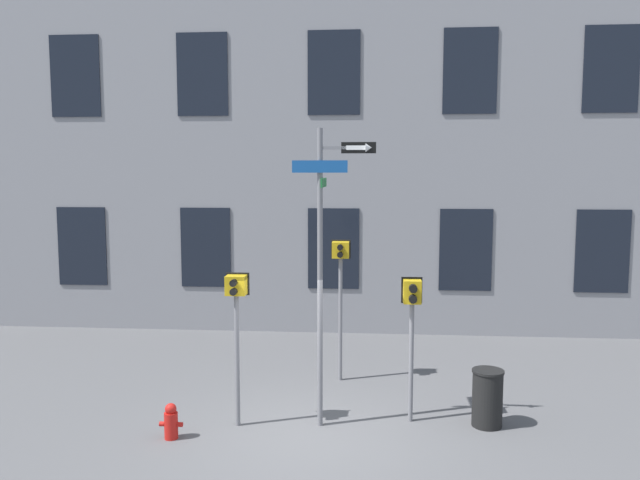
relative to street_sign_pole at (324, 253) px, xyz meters
name	(u,v)px	position (x,y,z in m)	size (l,w,h in m)	color
ground_plane	(309,437)	(-0.21, -0.47, -2.94)	(60.00, 60.00, 0.00)	#515154
building_facade	(335,75)	(-0.21, 6.45, 3.86)	(24.00, 0.63, 13.60)	gray
street_sign_pole	(324,253)	(0.00, 0.00, 0.00)	(1.35, 1.02, 4.97)	slate
pedestrian_signal_left	(236,308)	(-1.45, -0.11, -0.92)	(0.39, 0.40, 2.59)	slate
pedestrian_signal_right	(412,310)	(1.47, 0.31, -1.00)	(0.36, 0.40, 2.49)	slate
pedestrian_signal_across	(341,272)	(0.16, 2.35, -0.69)	(0.40, 0.40, 2.90)	slate
fire_hydrant	(171,422)	(-2.41, -0.72, -2.66)	(0.38, 0.22, 0.58)	red
trash_bin	(487,398)	(2.74, 0.21, -2.45)	(0.53, 0.53, 0.97)	black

